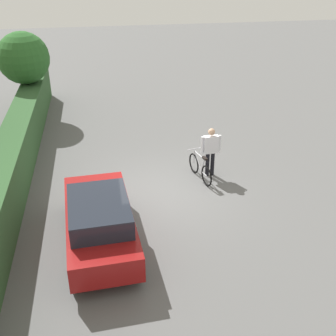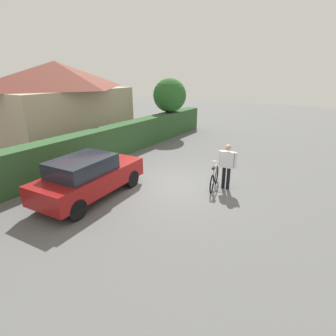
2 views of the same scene
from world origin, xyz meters
The scene contains 7 objects.
ground_plane centered at (0.00, 0.00, 0.00)m, with size 60.00×60.00×0.00m, color #5B5B5B.
hedge_row centered at (0.00, 4.53, 0.78)m, with size 20.77×0.90×1.56m, color #2E532C.
house_distant centered at (2.28, 9.24, 2.40)m, with size 7.82×5.34×4.70m.
parked_car_near centered at (-2.36, 1.88, 0.78)m, with size 4.11×1.89×1.50m.
bicycle centered at (0.68, -1.44, 0.38)m, with size 1.62×0.56×0.93m.
person_rider centered at (0.87, -1.82, 1.00)m, with size 0.23×0.68×1.70m.
tree_kerbside centered at (7.42, 4.71, 2.62)m, with size 2.19×2.19×3.73m.
Camera 2 is at (-8.02, -4.87, 4.14)m, focal length 28.46 mm.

